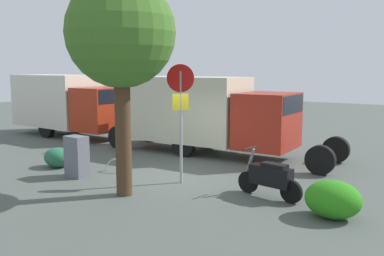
{
  "coord_description": "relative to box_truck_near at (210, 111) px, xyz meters",
  "views": [
    {
      "loc": [
        -7.07,
        9.77,
        3.17
      ],
      "look_at": [
        -0.17,
        -0.53,
        1.4
      ],
      "focal_mm": 38.96,
      "sensor_mm": 36.0,
      "label": 1
    }
  ],
  "objects": [
    {
      "name": "ground_plane",
      "position": [
        -0.92,
        3.38,
        -1.59
      ],
      "size": [
        60.0,
        60.0,
        0.0
      ],
      "primitive_type": "plane",
      "color": "#4B534D"
    },
    {
      "name": "box_truck_near",
      "position": [
        0.0,
        0.0,
        0.0
      ],
      "size": [
        8.03,
        2.37,
        2.86
      ],
      "rotation": [
        0.0,
        0.0,
        3.17
      ],
      "color": "black",
      "rests_on": "ground"
    },
    {
      "name": "shrub_mid_verge",
      "position": [
        -5.72,
        4.36,
        -1.19
      ],
      "size": [
        1.2,
        0.98,
        0.82
      ],
      "primitive_type": "ellipsoid",
      "color": "#2B8318",
      "rests_on": "ground"
    },
    {
      "name": "shrub_near_sign",
      "position": [
        2.98,
        4.6,
        -1.27
      ],
      "size": [
        0.94,
        0.77,
        0.64
      ],
      "primitive_type": "ellipsoid",
      "color": "#276445",
      "rests_on": "ground"
    },
    {
      "name": "street_tree",
      "position": [
        -0.89,
        5.62,
        2.37
      ],
      "size": [
        2.67,
        2.67,
        5.36
      ],
      "color": "#47301E",
      "rests_on": "ground"
    },
    {
      "name": "utility_cabinet",
      "position": [
        1.52,
        5.06,
        -0.99
      ],
      "size": [
        0.69,
        0.47,
        1.21
      ],
      "primitive_type": "cube",
      "rotation": [
        0.0,
        0.0,
        -0.06
      ],
      "color": "slate",
      "rests_on": "ground"
    },
    {
      "name": "bike_rack_hoop",
      "position": [
        0.94,
        4.01,
        -1.59
      ],
      "size": [
        0.85,
        0.17,
        0.85
      ],
      "primitive_type": "torus",
      "rotation": [
        1.57,
        0.0,
        0.14
      ],
      "color": "#B7B7BC",
      "rests_on": "ground"
    },
    {
      "name": "motorcycle",
      "position": [
        -4.05,
        3.82,
        -1.07
      ],
      "size": [
        1.8,
        0.63,
        1.2
      ],
      "rotation": [
        0.0,
        0.0,
        -0.17
      ],
      "color": "black",
      "rests_on": "ground"
    },
    {
      "name": "box_truck_far",
      "position": [
        7.65,
        0.12,
        0.0
      ],
      "size": [
        7.55,
        2.3,
        2.87
      ],
      "rotation": [
        0.0,
        0.0,
        3.13
      ],
      "color": "black",
      "rests_on": "ground"
    },
    {
      "name": "stop_sign",
      "position": [
        -1.43,
        3.91,
        0.6
      ],
      "size": [
        0.71,
        0.33,
        3.29
      ],
      "color": "#9E9EA3",
      "rests_on": "ground"
    }
  ]
}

